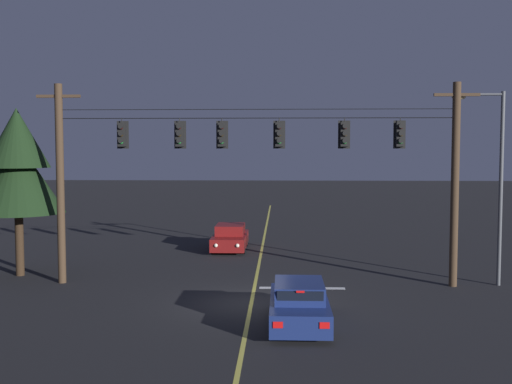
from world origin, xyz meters
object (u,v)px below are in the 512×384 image
traffic_light_centre (222,134)px  traffic_light_leftmost (122,135)px  car_waiting_near_lane (299,305)px  street_lamp_corner (493,169)px  traffic_light_rightmost (344,134)px  car_oncoming_lead (230,238)px  traffic_light_left_inner (180,135)px  traffic_light_right_inner (279,134)px  tree_verge_far (17,166)px  traffic_light_far_right (400,134)px

traffic_light_centre → traffic_light_leftmost: bearing=180.0°
car_waiting_near_lane → street_lamp_corner: size_ratio=0.55×
traffic_light_leftmost → traffic_light_rightmost: 8.98m
car_waiting_near_lane → car_oncoming_lead: size_ratio=0.98×
traffic_light_rightmost → traffic_light_leftmost: bearing=180.0°
traffic_light_left_inner → traffic_light_leftmost: bearing=180.0°
traffic_light_leftmost → car_oncoming_lead: size_ratio=0.28×
traffic_light_left_inner → traffic_light_right_inner: size_ratio=1.00×
car_oncoming_lead → traffic_light_right_inner: bearing=-72.8°
tree_verge_far → traffic_light_left_inner: bearing=-10.8°
traffic_light_right_inner → traffic_light_leftmost: bearing=180.0°
traffic_light_far_right → tree_verge_far: 16.24m
traffic_light_far_right → tree_verge_far: (-16.13, 1.39, -1.32)m
traffic_light_leftmost → car_waiting_near_lane: traffic_light_leftmost is taller
traffic_light_leftmost → traffic_light_right_inner: bearing=0.0°
car_oncoming_lead → street_lamp_corner: street_lamp_corner is taller
traffic_light_leftmost → traffic_light_rightmost: same height
tree_verge_far → traffic_light_far_right: bearing=-4.9°
traffic_light_rightmost → car_oncoming_lead: bearing=121.3°
traffic_light_left_inner → traffic_light_rightmost: size_ratio=1.00×
traffic_light_far_right → traffic_light_centre: bearing=180.0°
traffic_light_right_inner → car_oncoming_lead: bearing=107.2°
traffic_light_rightmost → tree_verge_far: tree_verge_far is taller
car_waiting_near_lane → traffic_light_leftmost: bearing=140.8°
car_waiting_near_lane → traffic_light_centre: bearing=117.3°
traffic_light_centre → car_waiting_near_lane: 8.45m
traffic_light_leftmost → car_oncoming_lead: bearing=67.4°
traffic_light_rightmost → street_lamp_corner: (5.98, 0.26, -1.40)m
street_lamp_corner → traffic_light_far_right: bearing=-176.1°
traffic_light_left_inner → car_oncoming_lead: (1.30, 8.77, -5.46)m
traffic_light_right_inner → tree_verge_far: tree_verge_far is taller
car_oncoming_lead → traffic_light_far_right: bearing=-49.3°
traffic_light_left_inner → tree_verge_far: (-7.30, 1.39, -1.32)m
traffic_light_rightmost → car_waiting_near_lane: traffic_light_rightmost is taller
street_lamp_corner → traffic_light_right_inner: bearing=-178.3°
car_waiting_near_lane → street_lamp_corner: (7.93, 6.00, 4.06)m
tree_verge_far → street_lamp_corner: bearing=-3.2°
street_lamp_corner → traffic_light_centre: bearing=-178.6°
traffic_light_rightmost → traffic_light_left_inner: bearing=180.0°
traffic_light_leftmost → traffic_light_rightmost: size_ratio=1.00×
street_lamp_corner → tree_verge_far: size_ratio=1.07×
traffic_light_leftmost → tree_verge_far: (-4.94, 1.39, -1.32)m
traffic_light_leftmost → car_waiting_near_lane: 10.58m
traffic_light_centre → car_waiting_near_lane: bearing=-62.7°
traffic_light_centre → traffic_light_right_inner: bearing=0.0°
traffic_light_leftmost → traffic_light_far_right: bearing=0.0°
car_waiting_near_lane → car_oncoming_lead: same height
traffic_light_leftmost → traffic_light_right_inner: (6.38, 0.00, 0.00)m
traffic_light_leftmost → car_oncoming_lead: (3.66, 8.77, -5.46)m
traffic_light_rightmost → car_waiting_near_lane: (-1.96, -5.74, -5.46)m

